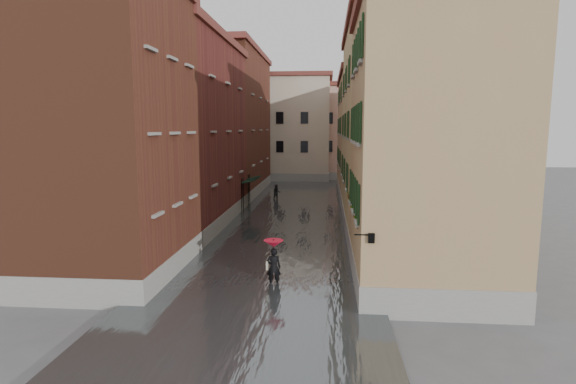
% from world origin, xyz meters
% --- Properties ---
extents(ground, '(120.00, 120.00, 0.00)m').
position_xyz_m(ground, '(0.00, 0.00, 0.00)').
color(ground, '#58585A').
rests_on(ground, ground).
extents(floodwater, '(10.00, 60.00, 0.20)m').
position_xyz_m(floodwater, '(0.00, 13.00, 0.10)').
color(floodwater, '#505659').
rests_on(floodwater, ground).
extents(building_left_near, '(6.00, 8.00, 13.00)m').
position_xyz_m(building_left_near, '(-7.00, -2.00, 6.50)').
color(building_left_near, brown).
rests_on(building_left_near, ground).
extents(building_left_mid, '(6.00, 14.00, 12.50)m').
position_xyz_m(building_left_mid, '(-7.00, 9.00, 6.25)').
color(building_left_mid, maroon).
rests_on(building_left_mid, ground).
extents(building_left_far, '(6.00, 16.00, 14.00)m').
position_xyz_m(building_left_far, '(-7.00, 24.00, 7.00)').
color(building_left_far, brown).
rests_on(building_left_far, ground).
extents(building_right_near, '(6.00, 8.00, 11.50)m').
position_xyz_m(building_right_near, '(7.00, -2.00, 5.75)').
color(building_right_near, '#A07B53').
rests_on(building_right_near, ground).
extents(building_right_mid, '(6.00, 14.00, 13.00)m').
position_xyz_m(building_right_mid, '(7.00, 9.00, 6.50)').
color(building_right_mid, tan).
rests_on(building_right_mid, ground).
extents(building_right_far, '(6.00, 16.00, 11.50)m').
position_xyz_m(building_right_far, '(7.00, 24.00, 5.75)').
color(building_right_far, '#A07B53').
rests_on(building_right_far, ground).
extents(building_end_cream, '(12.00, 9.00, 13.00)m').
position_xyz_m(building_end_cream, '(-3.00, 38.00, 6.50)').
color(building_end_cream, beige).
rests_on(building_end_cream, ground).
extents(building_end_pink, '(10.00, 9.00, 12.00)m').
position_xyz_m(building_end_pink, '(6.00, 40.00, 6.00)').
color(building_end_pink, tan).
rests_on(building_end_pink, ground).
extents(awning_near, '(1.09, 3.19, 2.80)m').
position_xyz_m(awning_near, '(-3.48, 14.86, 2.47)').
color(awning_near, black).
rests_on(awning_near, ground).
extents(awning_far, '(1.09, 3.06, 2.80)m').
position_xyz_m(awning_far, '(-3.49, 15.51, 2.47)').
color(awning_far, black).
rests_on(awning_far, ground).
extents(wall_lantern, '(0.71, 0.22, 0.35)m').
position_xyz_m(wall_lantern, '(4.33, -6.00, 3.01)').
color(wall_lantern, black).
rests_on(wall_lantern, ground).
extents(window_planters, '(0.59, 7.73, 0.84)m').
position_xyz_m(window_planters, '(4.12, -0.80, 3.51)').
color(window_planters, '#9C5D33').
rests_on(window_planters, ground).
extents(pedestrian_main, '(0.88, 0.88, 2.06)m').
position_xyz_m(pedestrian_main, '(0.54, -2.99, 1.20)').
color(pedestrian_main, black).
rests_on(pedestrian_main, ground).
extents(pedestrian_far, '(0.89, 0.77, 1.56)m').
position_xyz_m(pedestrian_far, '(-1.88, 19.77, 0.78)').
color(pedestrian_far, black).
rests_on(pedestrian_far, ground).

